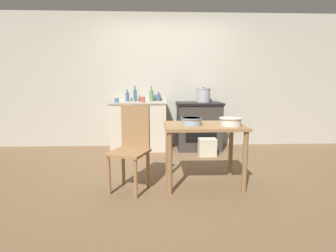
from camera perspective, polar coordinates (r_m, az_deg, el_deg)
ground_plane at (r=3.81m, az=0.24°, el=-9.59°), size 14.00×14.00×0.00m
wall_back at (r=5.19m, az=-0.58°, el=9.74°), size 8.00×0.07×2.55m
counter_cabinet at (r=4.94m, az=-6.34°, el=0.10°), size 1.03×0.60×0.90m
stove at (r=4.97m, az=6.66°, el=0.08°), size 0.83×0.64×0.88m
work_table at (r=3.18m, az=7.76°, el=-1.90°), size 0.94×0.66×0.74m
chair at (r=3.07m, az=-7.93°, el=-4.25°), size 0.52×0.52×0.98m
flour_sack at (r=4.55m, az=8.53°, el=-4.57°), size 0.30×0.21×0.30m
stock_pot at (r=4.98m, az=7.71°, el=6.68°), size 0.26×0.26×0.28m
mixing_bowl_large at (r=3.09m, az=5.15°, el=1.11°), size 0.25×0.25×0.09m
mixing_bowl_small at (r=3.11m, az=13.45°, el=1.01°), size 0.26×0.26×0.09m
bottle_far_left at (r=5.03m, az=-8.86°, el=6.30°), size 0.07×0.07×0.22m
bottle_left at (r=5.00m, az=-7.17°, el=6.64°), size 0.06×0.06×0.29m
bottle_mid_left at (r=5.00m, az=-3.62°, el=6.65°), size 0.08×0.08×0.28m
bottle_center_left at (r=5.07m, az=-2.07°, el=6.23°), size 0.08×0.08×0.17m
cup_center at (r=4.73m, az=-5.54°, el=5.76°), size 0.08×0.08×0.10m
cup_center_right at (r=4.74m, az=-11.14°, el=5.50°), size 0.08×0.08×0.08m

